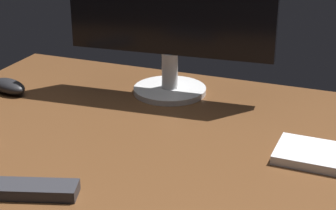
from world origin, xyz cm
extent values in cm
cube|color=brown|center=(0.00, 0.00, 1.00)|extent=(140.00, 84.00, 2.00)
cylinder|color=silver|center=(-15.00, 24.84, 2.76)|extent=(19.82, 19.82, 1.53)
cylinder|color=silver|center=(-15.00, 24.84, 8.39)|extent=(4.33, 4.33, 9.73)
cube|color=black|center=(-15.00, 24.84, 27.51)|extent=(55.33, 6.89, 28.51)
ellipsoid|color=black|center=(-55.86, 8.88, 3.89)|extent=(13.01, 8.90, 3.78)
cube|color=#2D2D33|center=(-20.11, -33.60, 3.13)|extent=(18.63, 10.68, 2.25)
camera|label=1|loc=(36.47, -107.35, 57.15)|focal=59.53mm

